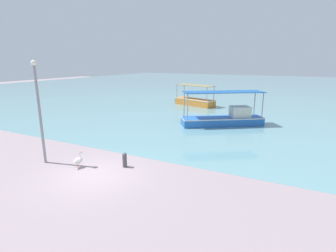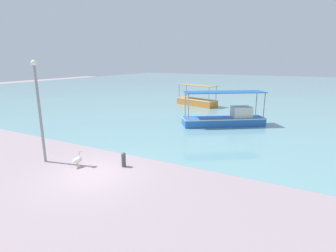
{
  "view_description": "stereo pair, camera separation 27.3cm",
  "coord_description": "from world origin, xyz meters",
  "px_view_note": "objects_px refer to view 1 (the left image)",
  "views": [
    {
      "loc": [
        8.43,
        -8.82,
        5.37
      ],
      "look_at": [
        1.0,
        5.78,
        1.25
      ],
      "focal_mm": 28.0,
      "sensor_mm": 36.0,
      "label": 1
    },
    {
      "loc": [
        8.67,
        -8.69,
        5.37
      ],
      "look_at": [
        1.0,
        5.78,
        1.25
      ],
      "focal_mm": 28.0,
      "sensor_mm": 36.0,
      "label": 2
    }
  ],
  "objects_px": {
    "mooring_bollard": "(125,159)",
    "lamp_post": "(39,107)",
    "fishing_boat_far_right": "(195,101)",
    "pelican": "(78,160)",
    "fishing_boat_near_left": "(225,118)"
  },
  "relations": [
    {
      "from": "lamp_post",
      "to": "fishing_boat_far_right",
      "type": "bearing_deg",
      "value": 88.92
    },
    {
      "from": "fishing_boat_far_right",
      "to": "fishing_boat_near_left",
      "type": "relative_size",
      "value": 0.82
    },
    {
      "from": "pelican",
      "to": "lamp_post",
      "type": "relative_size",
      "value": 0.15
    },
    {
      "from": "mooring_bollard",
      "to": "pelican",
      "type": "bearing_deg",
      "value": -152.0
    },
    {
      "from": "pelican",
      "to": "lamp_post",
      "type": "bearing_deg",
      "value": -171.25
    },
    {
      "from": "fishing_boat_near_left",
      "to": "pelican",
      "type": "relative_size",
      "value": 8.35
    },
    {
      "from": "fishing_boat_near_left",
      "to": "mooring_bollard",
      "type": "distance_m",
      "value": 11.55
    },
    {
      "from": "fishing_boat_near_left",
      "to": "pelican",
      "type": "bearing_deg",
      "value": -108.88
    },
    {
      "from": "fishing_boat_near_left",
      "to": "mooring_bollard",
      "type": "xyz_separation_m",
      "value": [
        -2.16,
        -11.34,
        -0.21
      ]
    },
    {
      "from": "fishing_boat_far_right",
      "to": "mooring_bollard",
      "type": "xyz_separation_m",
      "value": [
        3.81,
        -19.59,
        -0.13
      ]
    },
    {
      "from": "pelican",
      "to": "fishing_boat_near_left",
      "type": "bearing_deg",
      "value": 71.12
    },
    {
      "from": "lamp_post",
      "to": "mooring_bollard",
      "type": "bearing_deg",
      "value": 18.93
    },
    {
      "from": "fishing_boat_near_left",
      "to": "pelican",
      "type": "xyz_separation_m",
      "value": [
        -4.26,
        -12.46,
        -0.25
      ]
    },
    {
      "from": "fishing_boat_far_right",
      "to": "mooring_bollard",
      "type": "height_order",
      "value": "fishing_boat_far_right"
    },
    {
      "from": "mooring_bollard",
      "to": "lamp_post",
      "type": "bearing_deg",
      "value": -161.07
    }
  ]
}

